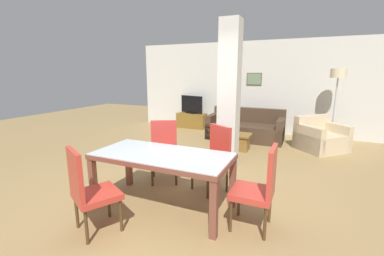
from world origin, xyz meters
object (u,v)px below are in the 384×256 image
at_px(dining_chair_far_left, 164,149).
at_px(sofa, 246,129).
at_px(dining_table, 162,164).
at_px(tv_stand, 192,120).
at_px(tv_screen, 192,105).
at_px(floor_lamp, 338,80).
at_px(coffee_table, 238,141).
at_px(bottle, 234,131).
at_px(dining_chair_near_left, 89,188).
at_px(dining_chair_far_right, 214,156).
at_px(dining_chair_head_right, 260,186).
at_px(armchair, 320,138).

xyz_separation_m(dining_chair_far_left, sofa, (0.66, 3.28, -0.26)).
relative_size(dining_table, tv_stand, 1.90).
height_order(tv_stand, tv_screen, tv_screen).
xyz_separation_m(sofa, floor_lamp, (2.12, 0.40, 1.32)).
height_order(coffee_table, bottle, bottle).
bearing_deg(sofa, dining_table, 87.03).
xyz_separation_m(dining_chair_near_left, dining_chair_far_right, (0.90, 1.62, 0.00)).
distance_m(tv_stand, tv_screen, 0.52).
bearing_deg(sofa, dining_chair_far_left, 78.63).
relative_size(dining_table, sofa, 0.91).
xyz_separation_m(dining_chair_far_right, tv_stand, (-2.18, 4.04, -0.29)).
xyz_separation_m(dining_chair_head_right, coffee_table, (-0.98, 3.01, -0.34)).
xyz_separation_m(dining_chair_near_left, floor_lamp, (2.78, 5.34, 1.06)).
bearing_deg(sofa, tv_stand, -20.51).
bearing_deg(floor_lamp, tv_screen, 175.44).
xyz_separation_m(dining_chair_far_right, armchair, (1.59, 3.00, -0.26)).
height_order(dining_chair_far_left, coffee_table, dining_chair_far_left).
bearing_deg(dining_chair_far_left, armchair, -158.84).
relative_size(dining_table, bottle, 7.88).
bearing_deg(tv_screen, floor_lamp, -168.01).
bearing_deg(armchair, coffee_table, -20.13).
xyz_separation_m(armchair, bottle, (-1.84, -0.89, 0.20)).
relative_size(dining_table, dining_chair_far_right, 1.81).
xyz_separation_m(tv_stand, tv_screen, (0.00, 0.00, 0.52)).
bearing_deg(dining_chair_far_left, floor_lamp, -155.87).
height_order(dining_chair_far_left, bottle, dining_chair_far_left).
distance_m(coffee_table, tv_screen, 2.77).
height_order(dining_chair_near_left, coffee_table, dining_chair_near_left).
distance_m(dining_table, dining_chair_far_left, 0.93).
xyz_separation_m(dining_table, dining_chair_far_left, (-0.45, 0.81, -0.07)).
distance_m(dining_chair_head_right, dining_chair_far_left, 1.90).
bearing_deg(armchair, dining_chair_near_left, 17.90).
distance_m(dining_chair_near_left, coffee_table, 3.93).
bearing_deg(tv_stand, floor_lamp, -4.56).
bearing_deg(dining_table, dining_chair_far_left, 118.89).
bearing_deg(dining_chair_far_left, dining_chair_head_right, 125.79).
height_order(dining_chair_far_left, floor_lamp, floor_lamp).
distance_m(dining_chair_far_left, coffee_table, 2.34).
height_order(dining_table, dining_chair_far_left, dining_chair_far_left).
relative_size(dining_chair_head_right, tv_screen, 1.20).
xyz_separation_m(dining_table, dining_chair_near_left, (-0.45, -0.84, -0.07)).
bearing_deg(dining_chair_far_right, dining_chair_near_left, 90.97).
bearing_deg(dining_chair_near_left, coffee_table, 107.28).
relative_size(armchair, tv_screen, 1.53).
bearing_deg(dining_chair_head_right, dining_chair_far_left, 64.67).
xyz_separation_m(dining_table, armchair, (2.04, 3.78, -0.33)).
bearing_deg(coffee_table, dining_chair_far_left, -108.38).
xyz_separation_m(dining_chair_near_left, sofa, (0.66, 4.94, -0.26)).
height_order(dining_chair_far_right, tv_stand, dining_chair_far_right).
xyz_separation_m(dining_chair_near_left, dining_chair_head_right, (1.71, 0.84, 0.00)).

